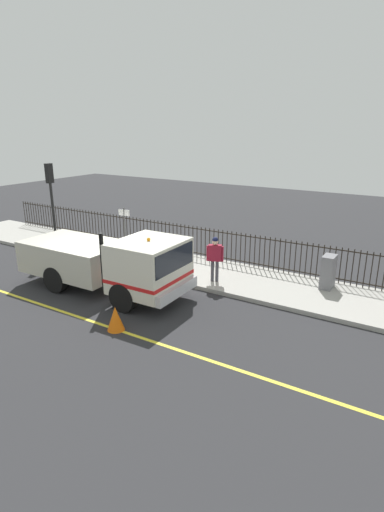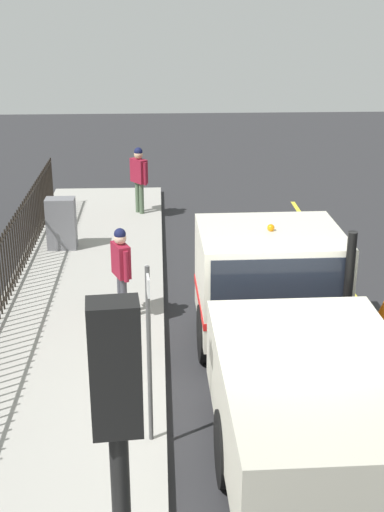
{
  "view_description": "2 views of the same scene",
  "coord_description": "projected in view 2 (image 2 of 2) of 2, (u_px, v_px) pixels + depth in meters",
  "views": [
    {
      "loc": [
        -10.18,
        -10.16,
        5.69
      ],
      "look_at": [
        1.45,
        -2.96,
        1.31
      ],
      "focal_mm": 28.59,
      "sensor_mm": 36.0,
      "label": 1
    },
    {
      "loc": [
        1.64,
        8.24,
        5.73
      ],
      "look_at": [
        1.12,
        -2.53,
        1.64
      ],
      "focal_mm": 48.76,
      "sensor_mm": 36.0,
      "label": 2
    }
  ],
  "objects": [
    {
      "name": "ground_plane",
      "position": [
        280.0,
        426.0,
        9.8
      ],
      "size": [
        54.56,
        54.56,
        0.0
      ],
      "primitive_type": "plane",
      "color": "#2B2B2D",
      "rests_on": "ground"
    },
    {
      "name": "sidewalk_slab",
      "position": [
        52.0,
        428.0,
        9.63
      ],
      "size": [
        3.18,
        24.8,
        0.15
      ],
      "primitive_type": "cube",
      "color": "#A3A099",
      "rests_on": "ground"
    },
    {
      "name": "work_truck",
      "position": [
        287.0,
        327.0,
        10.05
      ],
      "size": [
        2.44,
        6.51,
        2.47
      ],
      "rotation": [
        0.0,
        0.0,
        3.16
      ],
      "color": "silver",
      "rests_on": "ground"
    },
    {
      "name": "worker_standing",
      "position": [
        121.0,
        263.0,
        12.43
      ],
      "size": [
        0.38,
        0.59,
        1.7
      ],
      "rotation": [
        0.0,
        0.0,
        1.96
      ],
      "color": "maroon",
      "rests_on": "sidewalk_slab"
    },
    {
      "name": "pedestrian_distant",
      "position": [
        139.0,
        173.0,
        18.43
      ],
      "size": [
        0.48,
        0.54,
        1.79
      ],
      "rotation": [
        0.0,
        0.0,
        5.36
      ],
      "color": "maroon",
      "rests_on": "sidewalk_slab"
    },
    {
      "name": "traffic_light_near",
      "position": [
        120.0,
        472.0,
        4.26
      ],
      "size": [
        0.32,
        0.24,
        3.98
      ],
      "rotation": [
        0.0,
        0.0,
        3.23
      ],
      "color": "black",
      "rests_on": "sidewalk_slab"
    },
    {
      "name": "utility_cabinet",
      "position": [
        61.0,
        223.0,
        16.0
      ],
      "size": [
        0.66,
        0.41,
        1.2
      ],
      "primitive_type": "cube",
      "color": "slate",
      "rests_on": "sidewalk_slab"
    },
    {
      "name": "traffic_cone",
      "position": [
        383.0,
        318.0,
        12.24
      ],
      "size": [
        0.51,
        0.51,
        0.73
      ],
      "primitive_type": "cone",
      "color": "orange",
      "rests_on": "ground"
    },
    {
      "name": "street_sign",
      "position": [
        149.0,
        336.0,
        8.74
      ],
      "size": [
        0.07,
        0.5,
        2.48
      ],
      "color": "#4C4C4C",
      "rests_on": "sidewalk_slab"
    }
  ]
}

